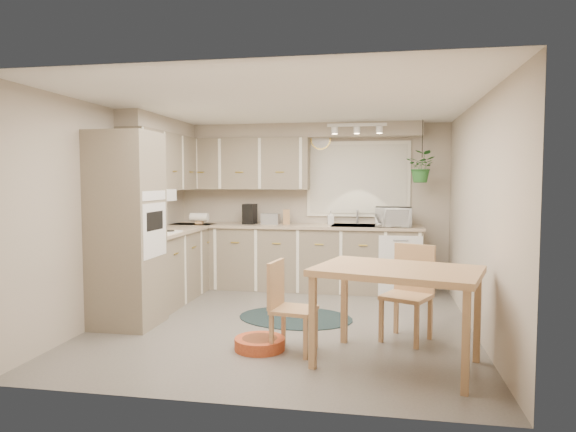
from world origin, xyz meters
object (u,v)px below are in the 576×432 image
Objects in this scene: microwave at (393,215)px; braided_rug at (296,318)px; chair_left at (294,307)px; chair_back at (406,294)px; dining_table at (397,317)px; pet_bed at (260,344)px.

braided_rug is at bearing -126.49° from microwave.
braided_rug is (-0.17, 1.15, -0.41)m from chair_left.
chair_back is 2.19m from microwave.
dining_table is 1.77m from braided_rug.
chair_back is at bearing -86.88° from microwave.
dining_table is at bearing 87.88° from chair_left.
chair_left is at bearing -109.04° from microwave.
dining_table is 2.72× the size of microwave.
dining_table is 0.93m from chair_left.
chair_back reaches higher than pet_bed.
chair_left is at bearing -1.76° from pet_bed.
braided_rug is 2.16m from microwave.
chair_left is 1.23m from braided_rug.
chair_back is 1.44m from braided_rug.
chair_left is at bearing 52.06° from chair_back.
microwave reaches higher than pet_bed.
microwave is at bearing -62.58° from chair_back.
chair_back is 1.51m from pet_bed.
dining_table is 1.31m from pet_bed.
microwave is (1.28, 2.61, 1.05)m from pet_bed.
pet_bed is at bearing 45.85° from chair_back.
chair_left reaches higher than braided_rug.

